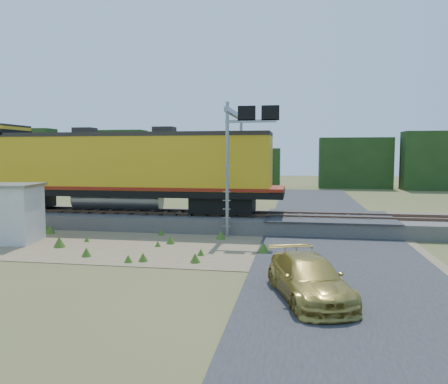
% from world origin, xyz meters
% --- Properties ---
extents(ground, '(140.00, 140.00, 0.00)m').
position_xyz_m(ground, '(0.00, 0.00, 0.00)').
color(ground, '#475123').
rests_on(ground, ground).
extents(ballast, '(70.00, 5.00, 0.80)m').
position_xyz_m(ballast, '(0.00, 6.00, 0.40)').
color(ballast, slate).
rests_on(ballast, ground).
extents(rails, '(70.00, 1.54, 0.16)m').
position_xyz_m(rails, '(0.00, 6.00, 0.88)').
color(rails, brown).
rests_on(rails, ballast).
extents(dirt_shoulder, '(26.00, 8.00, 0.03)m').
position_xyz_m(dirt_shoulder, '(-2.00, 0.50, 0.01)').
color(dirt_shoulder, '#8C7754').
rests_on(dirt_shoulder, ground).
extents(road, '(7.00, 66.00, 0.86)m').
position_xyz_m(road, '(7.00, 0.74, 0.09)').
color(road, '#38383A').
rests_on(road, ground).
extents(tree_line_north, '(130.00, 3.00, 6.50)m').
position_xyz_m(tree_line_north, '(0.00, 38.00, 3.07)').
color(tree_line_north, '#1C3613').
rests_on(tree_line_north, ground).
extents(weed_clumps, '(15.00, 6.20, 0.56)m').
position_xyz_m(weed_clumps, '(-3.50, 0.10, 0.00)').
color(weed_clumps, '#3E621C').
rests_on(weed_clumps, ground).
extents(locomotive, '(20.32, 3.10, 5.24)m').
position_xyz_m(locomotive, '(-6.00, 6.00, 3.55)').
color(locomotive, black).
rests_on(locomotive, rails).
extents(shed, '(2.79, 2.79, 2.91)m').
position_xyz_m(shed, '(-8.59, 0.04, 1.47)').
color(shed, silver).
rests_on(shed, ground).
extents(signal_gantry, '(2.79, 6.20, 7.05)m').
position_xyz_m(signal_gantry, '(1.95, 5.34, 5.29)').
color(signal_gantry, gray).
rests_on(signal_gantry, ground).
extents(car, '(3.01, 4.76, 1.28)m').
position_xyz_m(car, '(5.59, -6.17, 0.64)').
color(car, '#AF9741').
rests_on(car, ground).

